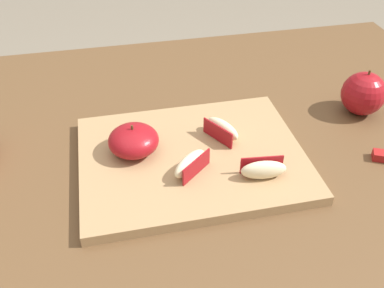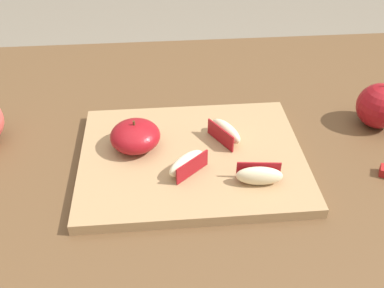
{
  "view_description": "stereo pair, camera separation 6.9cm",
  "coord_description": "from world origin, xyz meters",
  "px_view_note": "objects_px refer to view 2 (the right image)",
  "views": [
    {
      "loc": [
        -0.07,
        -0.55,
        1.19
      ],
      "look_at": [
        0.04,
        -0.03,
        0.77
      ],
      "focal_mm": 40.58,
      "sensor_mm": 36.0,
      "label": 1
    },
    {
      "loc": [
        -0.01,
        -0.56,
        1.19
      ],
      "look_at": [
        0.04,
        -0.03,
        0.77
      ],
      "focal_mm": 40.58,
      "sensor_mm": 36.0,
      "label": 2
    }
  ],
  "objects_px": {
    "apple_wedge_middle": "(187,163)",
    "apple_half_skin_up": "(135,136)",
    "cutting_board": "(192,158)",
    "apple_wedge_right": "(259,175)",
    "apple_wedge_left": "(225,131)",
    "whole_apple_red_delicious": "(380,106)"
  },
  "relations": [
    {
      "from": "apple_half_skin_up",
      "to": "apple_wedge_left",
      "type": "bearing_deg",
      "value": 3.86
    },
    {
      "from": "cutting_board",
      "to": "apple_wedge_left",
      "type": "distance_m",
      "value": 0.07
    },
    {
      "from": "apple_half_skin_up",
      "to": "apple_wedge_right",
      "type": "distance_m",
      "value": 0.21
    },
    {
      "from": "apple_wedge_middle",
      "to": "whole_apple_red_delicious",
      "type": "distance_m",
      "value": 0.37
    },
    {
      "from": "apple_wedge_right",
      "to": "apple_wedge_middle",
      "type": "relative_size",
      "value": 1.06
    },
    {
      "from": "apple_wedge_right",
      "to": "apple_wedge_middle",
      "type": "xyz_separation_m",
      "value": [
        -0.1,
        0.04,
        0.0
      ]
    },
    {
      "from": "apple_wedge_middle",
      "to": "apple_wedge_left",
      "type": "bearing_deg",
      "value": 47.28
    },
    {
      "from": "apple_wedge_middle",
      "to": "apple_half_skin_up",
      "type": "bearing_deg",
      "value": 140.02
    },
    {
      "from": "apple_wedge_right",
      "to": "apple_wedge_left",
      "type": "xyz_separation_m",
      "value": [
        -0.03,
        0.11,
        0.0
      ]
    },
    {
      "from": "apple_half_skin_up",
      "to": "apple_wedge_middle",
      "type": "xyz_separation_m",
      "value": [
        0.08,
        -0.07,
        -0.01
      ]
    },
    {
      "from": "apple_wedge_left",
      "to": "whole_apple_red_delicious",
      "type": "bearing_deg",
      "value": 8.52
    },
    {
      "from": "cutting_board",
      "to": "apple_wedge_middle",
      "type": "xyz_separation_m",
      "value": [
        -0.01,
        -0.04,
        0.02
      ]
    },
    {
      "from": "apple_wedge_middle",
      "to": "apple_wedge_left",
      "type": "distance_m",
      "value": 0.1
    },
    {
      "from": "apple_wedge_right",
      "to": "apple_wedge_middle",
      "type": "distance_m",
      "value": 0.11
    },
    {
      "from": "whole_apple_red_delicious",
      "to": "cutting_board",
      "type": "bearing_deg",
      "value": -167.22
    },
    {
      "from": "apple_wedge_left",
      "to": "whole_apple_red_delicious",
      "type": "relative_size",
      "value": 0.8
    },
    {
      "from": "apple_half_skin_up",
      "to": "apple_wedge_left",
      "type": "height_order",
      "value": "apple_half_skin_up"
    },
    {
      "from": "cutting_board",
      "to": "apple_wedge_middle",
      "type": "distance_m",
      "value": 0.05
    },
    {
      "from": "apple_wedge_right",
      "to": "whole_apple_red_delicious",
      "type": "distance_m",
      "value": 0.29
    },
    {
      "from": "apple_half_skin_up",
      "to": "apple_wedge_middle",
      "type": "bearing_deg",
      "value": -39.98
    },
    {
      "from": "cutting_board",
      "to": "whole_apple_red_delicious",
      "type": "bearing_deg",
      "value": 12.78
    },
    {
      "from": "apple_half_skin_up",
      "to": "apple_wedge_middle",
      "type": "height_order",
      "value": "apple_half_skin_up"
    }
  ]
}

